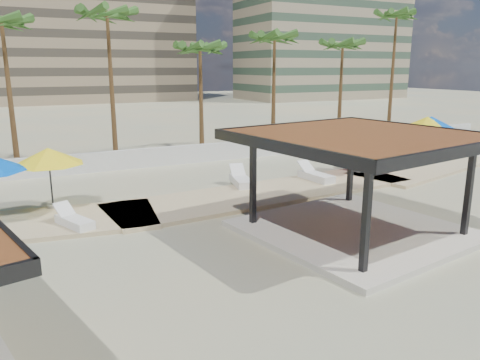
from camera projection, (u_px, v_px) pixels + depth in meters
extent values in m
plane|color=tan|center=(321.00, 249.00, 16.26)|extent=(200.00, 200.00, 0.00)
cube|color=#C6B284|center=(270.00, 193.00, 23.20)|extent=(16.24, 5.11, 0.24)
cube|color=#C6B284|center=(443.00, 163.00, 30.58)|extent=(16.49, 7.75, 0.24)
cube|color=silver|center=(173.00, 156.00, 30.03)|extent=(56.00, 0.30, 1.20)
cube|color=#847259|center=(79.00, 21.00, 82.50)|extent=(38.00, 16.00, 28.00)
cube|color=gray|center=(324.00, 9.00, 90.47)|extent=(32.00, 15.00, 34.00)
cube|color=beige|center=(354.00, 231.00, 17.74)|extent=(8.29, 8.29, 0.22)
cube|color=black|center=(366.00, 218.00, 13.59)|extent=(0.23, 0.23, 3.31)
cube|color=black|center=(253.00, 181.00, 17.96)|extent=(0.23, 0.23, 3.31)
cube|color=black|center=(469.00, 190.00, 16.68)|extent=(0.23, 0.23, 3.31)
cube|color=black|center=(351.00, 165.00, 21.05)|extent=(0.23, 0.23, 3.31)
cube|color=brown|center=(360.00, 137.00, 16.89)|extent=(8.54, 8.54, 0.31)
cube|color=black|center=(458.00, 152.00, 13.92)|extent=(7.54, 1.28, 0.37)
cube|color=black|center=(291.00, 127.00, 19.87)|extent=(7.54, 1.28, 0.37)
cube|color=black|center=(280.00, 147.00, 14.79)|extent=(1.28, 7.54, 0.37)
cube|color=black|center=(422.00, 129.00, 18.99)|extent=(1.28, 7.54, 0.37)
cylinder|color=beige|center=(53.00, 206.00, 20.45)|extent=(0.51, 0.51, 0.12)
cylinder|color=#262628|center=(51.00, 180.00, 20.18)|extent=(0.07, 0.07, 2.45)
cone|color=yellow|center=(48.00, 156.00, 19.93)|extent=(3.70, 3.70, 0.71)
cylinder|color=beige|center=(358.00, 170.00, 27.42)|extent=(0.56, 0.56, 0.13)
cylinder|color=#262628|center=(359.00, 149.00, 27.12)|extent=(0.08, 0.08, 2.70)
cone|color=#B20A09|center=(361.00, 129.00, 26.84)|extent=(3.49, 3.49, 0.79)
cylinder|color=beige|center=(428.00, 159.00, 30.85)|extent=(0.55, 0.55, 0.13)
cylinder|color=#262628|center=(429.00, 140.00, 30.55)|extent=(0.08, 0.08, 2.66)
cone|color=blue|center=(431.00, 122.00, 30.28)|extent=(4.26, 4.26, 0.78)
cylinder|color=beige|center=(424.00, 159.00, 30.69)|extent=(0.55, 0.55, 0.13)
cylinder|color=#262628|center=(425.00, 140.00, 30.39)|extent=(0.08, 0.08, 2.66)
cone|color=yellow|center=(427.00, 123.00, 30.12)|extent=(4.11, 4.11, 0.78)
cube|color=white|center=(75.00, 223.00, 18.02)|extent=(1.33, 2.02, 0.27)
cube|color=white|center=(74.00, 219.00, 17.98)|extent=(1.33, 2.02, 0.06)
cube|color=white|center=(64.00, 209.00, 18.41)|extent=(0.83, 0.85, 0.49)
cube|color=white|center=(241.00, 182.00, 24.31)|extent=(1.26, 2.37, 0.32)
cube|color=white|center=(241.00, 178.00, 24.26)|extent=(1.26, 2.37, 0.07)
cube|color=white|center=(237.00, 170.00, 25.03)|extent=(0.89, 0.92, 0.57)
cube|color=white|center=(316.00, 177.00, 25.33)|extent=(0.98, 2.30, 0.31)
cube|color=white|center=(316.00, 174.00, 25.28)|extent=(0.98, 2.30, 0.07)
cube|color=white|center=(306.00, 166.00, 25.94)|extent=(0.81, 0.84, 0.57)
cube|color=white|center=(475.00, 152.00, 32.86)|extent=(1.29, 1.87, 0.25)
cube|color=white|center=(476.00, 150.00, 32.82)|extent=(1.29, 1.87, 0.05)
cube|color=white|center=(471.00, 146.00, 33.44)|extent=(0.78, 0.80, 0.45)
cone|color=brown|center=(10.00, 98.00, 27.05)|extent=(0.36, 0.36, 8.80)
ellipsoid|color=#315F21|center=(1.00, 23.00, 26.07)|extent=(3.00, 3.00, 1.80)
cone|color=brown|center=(112.00, 89.00, 30.26)|extent=(0.36, 0.36, 9.55)
ellipsoid|color=#315F21|center=(107.00, 15.00, 29.19)|extent=(3.00, 3.00, 1.80)
cone|color=brown|center=(201.00, 102.00, 32.67)|extent=(0.36, 0.36, 7.55)
ellipsoid|color=#315F21|center=(200.00, 50.00, 31.83)|extent=(3.00, 3.00, 1.80)
cone|color=brown|center=(274.00, 93.00, 35.34)|extent=(0.36, 0.36, 8.41)
ellipsoid|color=#315F21|center=(275.00, 39.00, 34.41)|extent=(3.00, 3.00, 1.80)
cone|color=brown|center=(340.00, 94.00, 37.65)|extent=(0.36, 0.36, 8.02)
ellipsoid|color=#315F21|center=(343.00, 46.00, 36.76)|extent=(3.00, 3.00, 1.80)
cone|color=brown|center=(392.00, 77.00, 40.48)|extent=(0.36, 0.36, 10.56)
ellipsoid|color=#315F21|center=(397.00, 16.00, 39.29)|extent=(3.00, 3.00, 1.80)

